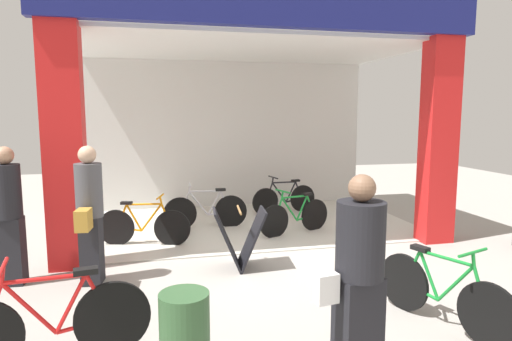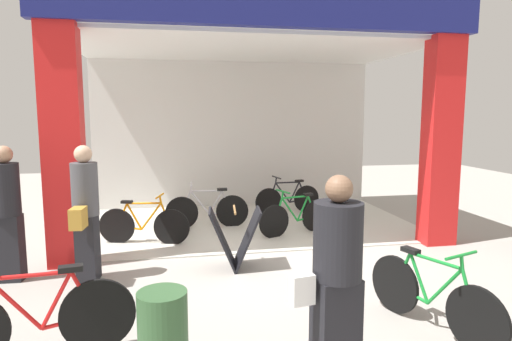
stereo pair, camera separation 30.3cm
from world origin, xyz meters
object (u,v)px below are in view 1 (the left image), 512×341
at_px(bicycle_inside_2, 295,216).
at_px(bicycle_inside_3, 144,226).
at_px(sandwich_board_sign, 239,239).
at_px(pedestrian_1, 90,214).
at_px(bicycle_inside_1, 285,199).
at_px(trash_bin, 185,341).
at_px(bicycle_inside_0, 206,211).
at_px(pedestrian_0, 9,214).
at_px(bicycle_parked_0, 50,324).
at_px(bicycle_parked_1, 442,294).
at_px(pedestrian_3, 358,280).

distance_m(bicycle_inside_2, bicycle_inside_3, 2.57).
distance_m(sandwich_board_sign, pedestrian_1, 1.95).
relative_size(bicycle_inside_1, bicycle_inside_3, 1.00).
bearing_deg(trash_bin, bicycle_inside_0, 81.58).
height_order(bicycle_inside_0, trash_bin, bicycle_inside_0).
bearing_deg(bicycle_inside_2, pedestrian_0, -161.45).
bearing_deg(pedestrian_0, pedestrian_1, -11.54).
distance_m(bicycle_inside_2, trash_bin, 4.53).
relative_size(bicycle_parked_0, trash_bin, 2.15).
distance_m(bicycle_inside_0, bicycle_parked_1, 4.66).
distance_m(bicycle_inside_2, bicycle_parked_1, 3.56).
xyz_separation_m(bicycle_inside_1, bicycle_inside_3, (-2.84, -1.69, 0.00)).
bearing_deg(bicycle_parked_1, bicycle_parked_0, 177.88).
bearing_deg(pedestrian_3, pedestrian_1, 130.09).
bearing_deg(bicycle_inside_0, trash_bin, -98.42).
xyz_separation_m(bicycle_inside_0, sandwich_board_sign, (0.21, -2.18, 0.08)).
bearing_deg(trash_bin, bicycle_parked_0, 152.20).
distance_m(bicycle_parked_0, pedestrian_1, 1.90).
xyz_separation_m(bicycle_inside_3, pedestrian_1, (-0.60, -1.47, 0.56)).
xyz_separation_m(bicycle_inside_3, trash_bin, (0.39, -3.87, 0.06)).
xyz_separation_m(bicycle_inside_0, trash_bin, (-0.70, -4.71, 0.05)).
relative_size(bicycle_inside_0, bicycle_inside_1, 1.06).
bearing_deg(bicycle_parked_1, sandwich_board_sign, 128.07).
bearing_deg(pedestrian_0, bicycle_inside_0, 38.62).
height_order(bicycle_inside_1, bicycle_parked_0, bicycle_parked_0).
bearing_deg(pedestrian_0, bicycle_inside_3, 39.34).
xyz_separation_m(bicycle_inside_1, bicycle_inside_2, (-0.28, -1.58, -0.00)).
relative_size(bicycle_inside_3, pedestrian_3, 0.86).
bearing_deg(pedestrian_1, pedestrian_3, -49.91).
bearing_deg(bicycle_inside_2, bicycle_parked_0, -133.64).
relative_size(bicycle_inside_1, pedestrian_0, 0.84).
bearing_deg(pedestrian_0, bicycle_parked_1, -25.68).
bearing_deg(bicycle_inside_0, bicycle_inside_2, -26.28).
xyz_separation_m(bicycle_inside_2, pedestrian_0, (-4.12, -1.38, 0.56)).
height_order(bicycle_inside_2, bicycle_parked_0, bicycle_parked_0).
height_order(bicycle_inside_2, pedestrian_1, pedestrian_1).
distance_m(bicycle_inside_0, pedestrian_0, 3.43).
xyz_separation_m(pedestrian_0, trash_bin, (1.95, -2.59, -0.50)).
xyz_separation_m(bicycle_inside_0, pedestrian_1, (-1.68, -2.31, 0.55)).
distance_m(pedestrian_0, pedestrian_3, 4.33).
xyz_separation_m(pedestrian_3, trash_bin, (-1.28, 0.29, -0.49)).
bearing_deg(bicycle_inside_1, trash_bin, -113.79).
bearing_deg(bicycle_inside_1, bicycle_inside_2, -99.93).
bearing_deg(bicycle_inside_1, bicycle_inside_3, -149.31).
bearing_deg(bicycle_parked_0, bicycle_inside_0, 66.79).
bearing_deg(pedestrian_3, bicycle_inside_2, 78.17).
height_order(sandwich_board_sign, pedestrian_1, pedestrian_1).
relative_size(sandwich_board_sign, trash_bin, 1.09).
height_order(bicycle_inside_3, sandwich_board_sign, sandwich_board_sign).
bearing_deg(pedestrian_1, bicycle_inside_0, 53.92).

